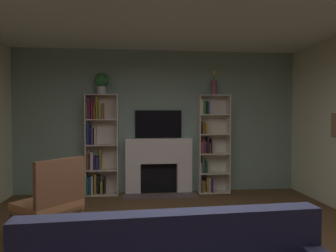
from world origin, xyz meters
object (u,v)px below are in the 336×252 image
(potted_plant, at_px, (102,82))
(vase_with_flowers, at_px, (214,86))
(tv, at_px, (158,124))
(bookshelf_right, at_px, (210,146))
(coffee_table, at_px, (167,251))
(fireplace, at_px, (159,164))
(bookshelf_left, at_px, (99,147))
(armchair, at_px, (51,200))

(potted_plant, distance_m, vase_with_flowers, 2.15)
(tv, distance_m, bookshelf_right, 1.10)
(vase_with_flowers, distance_m, coffee_table, 3.94)
(fireplace, bearing_deg, bookshelf_right, 0.62)
(bookshelf_left, relative_size, armchair, 1.90)
(fireplace, relative_size, bookshelf_right, 0.72)
(fireplace, xyz_separation_m, armchair, (-1.43, -2.18, -0.06))
(tv, bearing_deg, coffee_table, -92.88)
(bookshelf_left, distance_m, vase_with_flowers, 2.51)
(tv, relative_size, armchair, 0.90)
(bookshelf_left, height_order, vase_with_flowers, vase_with_flowers)
(bookshelf_left, xyz_separation_m, armchair, (-0.29, -2.20, -0.40))
(bookshelf_left, bearing_deg, vase_with_flowers, -1.35)
(fireplace, height_order, bookshelf_left, bookshelf_left)
(potted_plant, distance_m, coffee_table, 3.87)
(bookshelf_left, xyz_separation_m, bookshelf_right, (2.14, -0.01, 0.00))
(tv, height_order, potted_plant, potted_plant)
(bookshelf_right, relative_size, coffee_table, 2.60)
(tv, distance_m, coffee_table, 3.58)
(fireplace, relative_size, bookshelf_left, 0.72)
(bookshelf_right, relative_size, vase_with_flowers, 3.96)
(potted_plant, bearing_deg, vase_with_flowers, -0.02)
(coffee_table, bearing_deg, potted_plant, 105.20)
(bookshelf_right, xyz_separation_m, coffee_table, (-1.18, -3.36, -0.56))
(armchair, bearing_deg, vase_with_flowers, 40.69)
(coffee_table, bearing_deg, tv, 87.12)
(tv, xyz_separation_m, bookshelf_left, (-1.14, -0.07, -0.44))
(coffee_table, bearing_deg, bookshelf_right, 70.70)
(tv, xyz_separation_m, bookshelf_right, (1.00, -0.08, -0.43))
(bookshelf_right, bearing_deg, potted_plant, -178.79)
(vase_with_flowers, bearing_deg, armchair, -139.31)
(tv, distance_m, armchair, 2.81)
(armchair, bearing_deg, bookshelf_right, 42.08)
(bookshelf_left, bearing_deg, coffee_table, -73.97)
(bookshelf_right, distance_m, potted_plant, 2.41)
(vase_with_flowers, bearing_deg, fireplace, 178.21)
(potted_plant, bearing_deg, coffee_table, -74.80)
(bookshelf_right, bearing_deg, vase_with_flowers, -32.26)
(tv, distance_m, bookshelf_left, 1.22)
(tv, height_order, bookshelf_right, bookshelf_right)
(tv, height_order, bookshelf_left, bookshelf_left)
(potted_plant, distance_m, armchair, 2.72)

